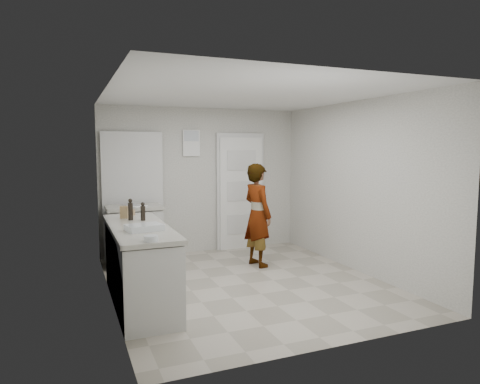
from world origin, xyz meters
name	(u,v)px	position (x,y,z in m)	size (l,w,h in m)	color
ground	(247,283)	(0.00, 0.00, 0.00)	(4.00, 4.00, 0.00)	gray
room_shell	(194,194)	(-0.17, 1.95, 1.02)	(4.00, 4.00, 4.00)	#A2A099
main_counter	(140,268)	(-1.45, -0.20, 0.43)	(0.64, 1.96, 0.93)	beige
side_counter	(135,237)	(-1.25, 1.55, 0.43)	(0.84, 0.61, 0.93)	beige
person	(258,215)	(0.50, 0.77, 0.79)	(0.58, 0.38, 1.58)	silver
cake_mix_box	(124,212)	(-1.54, 0.38, 1.00)	(0.10, 0.04, 0.16)	#926F49
spice_jar	(133,212)	(-1.40, 0.60, 0.97)	(0.05, 0.05, 0.08)	tan
oil_cruet_a	(143,212)	(-1.34, 0.15, 1.03)	(0.06, 0.06, 0.23)	black
oil_cruet_b	(130,210)	(-1.48, 0.22, 1.05)	(0.06, 0.06, 0.27)	black
baking_dish	(144,228)	(-1.44, -0.51, 0.95)	(0.42, 0.33, 0.07)	silver
egg_bowl	(151,238)	(-1.47, -1.08, 0.95)	(0.14, 0.14, 0.05)	silver
papers	(136,206)	(-1.23, 1.51, 0.93)	(0.23, 0.29, 0.01)	white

